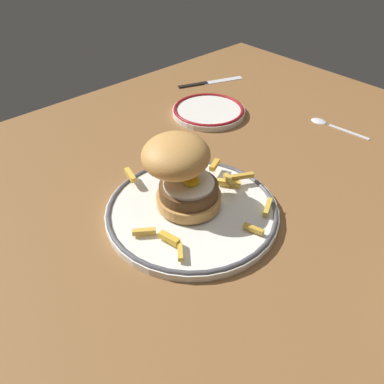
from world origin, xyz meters
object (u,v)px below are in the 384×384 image
(side_plate, at_px, (209,111))
(knife, at_px, (206,82))
(burger, at_px, (181,171))
(spoon, at_px, (325,122))
(dinner_plate, at_px, (192,210))

(side_plate, distance_m, knife, 0.17)
(burger, relative_size, spoon, 1.11)
(dinner_plate, distance_m, spoon, 0.42)
(dinner_plate, height_order, side_plate, same)
(knife, relative_size, spoon, 1.30)
(knife, xyz_separation_m, spoon, (0.04, -0.33, 0.00))
(dinner_plate, relative_size, burger, 1.85)
(side_plate, height_order, spoon, side_plate)
(dinner_plate, height_order, knife, dinner_plate)
(spoon, bearing_deg, burger, 180.00)
(burger, bearing_deg, dinner_plate, -87.61)
(side_plate, bearing_deg, knife, 48.37)
(side_plate, bearing_deg, dinner_plate, -138.63)
(burger, xyz_separation_m, knife, (0.37, 0.33, -0.07))
(burger, relative_size, knife, 0.86)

